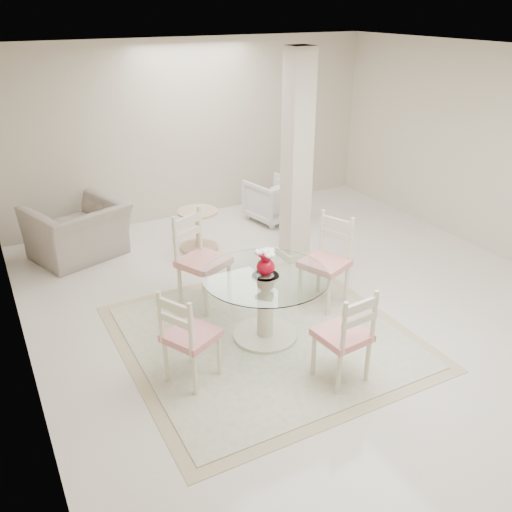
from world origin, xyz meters
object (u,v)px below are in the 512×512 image
dining_table (265,306)px  red_vase (266,262)px  armchair_white (273,200)px  dining_chair_west (186,331)px  dining_chair_east (329,254)px  recliner_taupe (78,231)px  column (297,160)px  dining_chair_north (198,253)px  dining_chair_south (348,331)px  side_table (198,231)px

dining_table → red_vase: bearing=-18.4°
armchair_white → dining_table: bearing=47.8°
red_vase → dining_chair_west: size_ratio=0.27×
dining_chair_east → recliner_taupe: (-2.24, 2.58, -0.23)m
dining_chair_east → red_vase: bearing=-94.9°
dining_table → dining_chair_east: 1.05m
column → dining_chair_north: (-1.60, -0.55, -0.72)m
recliner_taupe → armchair_white: (2.98, -0.03, -0.04)m
red_vase → dining_chair_south: dining_chair_south is taller
dining_table → recliner_taupe: bearing=113.6°
column → dining_chair_east: (-0.31, -1.22, -0.74)m
dining_chair_north → dining_chair_south: size_ratio=1.14×
recliner_taupe → side_table: 1.60m
recliner_taupe → dining_chair_north: bearing=96.9°
column → dining_chair_north: bearing=-161.1°
column → dining_chair_west: column is taller
dining_table → dining_chair_south: 1.03m
dining_chair_north → dining_chair_west: 1.45m
column → recliner_taupe: 3.05m
dining_chair_east → dining_chair_north: dining_chair_north is taller
dining_chair_north → armchair_white: 2.79m
dining_table → red_vase: (0.00, -0.00, 0.49)m
dining_table → dining_chair_north: dining_chair_north is taller
dining_chair_east → dining_chair_south: 1.46m
dining_chair_north → side_table: size_ratio=2.10×
dining_chair_south → recliner_taupe: 4.17m
red_vase → side_table: bearing=84.0°
dining_table → dining_chair_east: (0.98, 0.31, 0.24)m
recliner_taupe → column: bearing=132.4°
column → dining_chair_north: column is taller
column → dining_chair_south: column is taller
column → dining_chair_south: 2.81m
recliner_taupe → dining_chair_south: bearing=92.3°
column → recliner_taupe: size_ratio=2.34×
column → dining_chair_east: bearing=-104.4°
dining_chair_south → dining_chair_west: bearing=-33.5°
dining_table → recliner_taupe: recliner_taupe is taller
dining_chair_east → side_table: 2.21m
dining_chair_east → dining_chair_north: 1.45m
red_vase → dining_chair_south: (0.29, -0.98, -0.31)m
red_vase → armchair_white: red_vase is taller
dining_chair_east → dining_chair_north: bearing=-139.9°
column → side_table: size_ratio=4.70×
red_vase → dining_chair_north: dining_chair_north is taller
dining_chair_east → dining_chair_south: bearing=-50.7°
dining_chair_east → dining_chair_north: (-1.29, 0.67, 0.03)m
dining_table → dining_chair_south: size_ratio=1.20×
dining_chair_south → column: bearing=-117.5°
dining_chair_south → red_vase: bearing=-79.3°
dining_table → side_table: (0.25, 2.37, -0.11)m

